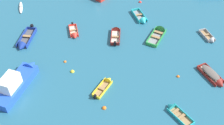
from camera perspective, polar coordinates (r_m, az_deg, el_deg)
rowboat_yellow_distant_center at (r=31.31m, az=-1.27°, el=-4.39°), size 2.32×3.26×0.89m
rowboat_turquoise_near_right at (r=29.76m, az=12.55°, el=-9.44°), size 2.79×3.19×1.01m
motor_launch_blue_midfield_right at (r=32.46m, az=-18.65°, el=-3.63°), size 3.83×7.26×2.67m
rowboat_maroon_outer_left at (r=33.82m, az=20.05°, el=-2.88°), size 2.84×3.92×1.16m
rowboat_red_near_left at (r=38.17m, az=-7.68°, el=5.76°), size 1.72×3.22×0.97m
rowboat_grey_outer_right at (r=39.21m, az=19.28°, el=4.55°), size 1.93×3.06×0.94m
kayak_white_near_camera at (r=45.25m, az=-18.03°, el=10.60°), size 1.39×3.25×0.31m
rowboat_green_back_row_left at (r=38.71m, az=9.61°, el=6.19°), size 3.14×4.56×1.36m
rowboat_turquoise_far_left at (r=40.68m, az=6.03°, el=8.71°), size 2.39×3.84×1.16m
rowboat_maroon_foreground_center at (r=37.99m, az=0.79°, el=6.07°), size 1.27×3.88×1.07m
rowboat_deep_blue_cluster_inner at (r=38.10m, az=-17.45°, el=3.90°), size 1.84×4.82×1.27m
mooring_buoy_far_field at (r=34.47m, az=-9.51°, el=0.12°), size 0.34×0.34×0.34m
mooring_buoy_between_boats_right at (r=33.15m, az=-8.04°, el=-1.86°), size 0.47×0.47×0.47m
mooring_buoy_near_foreground at (r=33.16m, az=13.26°, el=-2.81°), size 0.36×0.36×0.36m
mooring_buoy_central at (r=29.43m, az=-1.61°, el=-9.26°), size 0.46×0.46×0.46m
mooring_buoy_between_boats_left at (r=44.79m, az=5.73°, el=12.07°), size 0.46×0.46×0.46m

